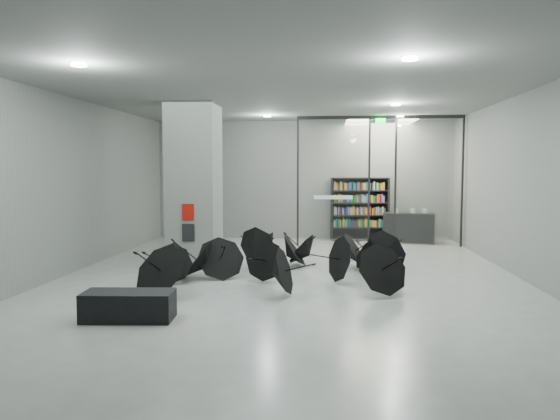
# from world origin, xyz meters

# --- Properties ---
(room) EXTENTS (14.00, 14.02, 4.01)m
(room) POSITION_xyz_m (0.00, 0.00, 2.84)
(room) COLOR gray
(room) RESTS_ON ground
(column) EXTENTS (1.20, 1.20, 4.00)m
(column) POSITION_xyz_m (-2.50, 2.00, 2.00)
(column) COLOR slate
(column) RESTS_ON ground
(fire_cabinet) EXTENTS (0.28, 0.04, 0.38)m
(fire_cabinet) POSITION_xyz_m (-2.50, 1.38, 1.35)
(fire_cabinet) COLOR #A50A07
(fire_cabinet) RESTS_ON column
(info_panel) EXTENTS (0.30, 0.03, 0.42)m
(info_panel) POSITION_xyz_m (-2.50, 1.38, 0.85)
(info_panel) COLOR black
(info_panel) RESTS_ON column
(exit_sign) EXTENTS (0.30, 0.06, 0.15)m
(exit_sign) POSITION_xyz_m (2.40, 5.30, 3.82)
(exit_sign) COLOR #0CE533
(exit_sign) RESTS_ON room
(glass_partition) EXTENTS (5.06, 0.08, 4.00)m
(glass_partition) POSITION_xyz_m (2.39, 5.50, 2.18)
(glass_partition) COLOR silver
(glass_partition) RESTS_ON ground
(bench) EXTENTS (1.44, 0.71, 0.45)m
(bench) POSITION_xyz_m (-2.28, -3.05, 0.23)
(bench) COLOR black
(bench) RESTS_ON ground
(bookshelf) EXTENTS (1.93, 0.57, 2.09)m
(bookshelf) POSITION_xyz_m (1.90, 6.75, 1.05)
(bookshelf) COLOR black
(bookshelf) RESTS_ON ground
(shop_counter) EXTENTS (1.70, 0.95, 0.96)m
(shop_counter) POSITION_xyz_m (3.45, 6.31, 0.48)
(shop_counter) COLOR black
(shop_counter) RESTS_ON ground
(umbrella_cluster) EXTENTS (5.68, 4.74, 1.32)m
(umbrella_cluster) POSITION_xyz_m (-0.24, 0.27, 0.31)
(umbrella_cluster) COLOR black
(umbrella_cluster) RESTS_ON ground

